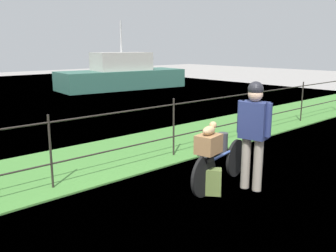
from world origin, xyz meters
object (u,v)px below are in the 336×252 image
at_px(moored_boat_near, 122,75).
at_px(cyclist_person, 254,126).
at_px(mooring_bollard, 223,143).
at_px(terrier_dog, 210,129).
at_px(backpack_on_paving, 212,182).
at_px(bicycle_main, 220,165).
at_px(wooden_crate, 209,144).

bearing_deg(moored_boat_near, cyclist_person, -116.99).
relative_size(mooring_bollard, moored_boat_near, 0.06).
relative_size(terrier_dog, backpack_on_paving, 0.81).
relative_size(bicycle_main, terrier_dog, 5.21).
distance_m(wooden_crate, moored_boat_near, 14.39).
height_order(backpack_on_paving, mooring_bollard, mooring_bollard).
distance_m(terrier_dog, mooring_bollard, 2.35).
xyz_separation_m(terrier_dog, mooring_bollard, (1.84, 1.23, -0.78)).
height_order(bicycle_main, wooden_crate, wooden_crate).
height_order(cyclist_person, mooring_bollard, cyclist_person).
height_order(terrier_dog, mooring_bollard, terrier_dog).
height_order(wooden_crate, cyclist_person, cyclist_person).
distance_m(bicycle_main, mooring_bollard, 1.88).
distance_m(cyclist_person, mooring_bollard, 2.13).
bearing_deg(wooden_crate, terrier_dog, 11.79).
bearing_deg(terrier_dog, moored_boat_near, 60.21).
xyz_separation_m(terrier_dog, cyclist_person, (0.62, -0.33, 0.00)).
bearing_deg(mooring_bollard, bicycle_main, -141.90).
relative_size(terrier_dog, mooring_bollard, 0.76).
xyz_separation_m(bicycle_main, cyclist_person, (0.26, -0.41, 0.66)).
xyz_separation_m(wooden_crate, cyclist_person, (0.65, -0.32, 0.22)).
bearing_deg(mooring_bollard, wooden_crate, -146.41).
bearing_deg(backpack_on_paving, cyclist_person, -154.35).
bearing_deg(backpack_on_paving, wooden_crate, -8.21).
xyz_separation_m(mooring_bollard, moored_boat_near, (5.30, 11.24, 0.48)).
relative_size(bicycle_main, cyclist_person, 1.00).
distance_m(wooden_crate, mooring_bollard, 2.30).
bearing_deg(backpack_on_paving, moored_boat_near, -70.11).
height_order(bicycle_main, cyclist_person, cyclist_person).
xyz_separation_m(backpack_on_paving, moored_boat_near, (7.13, 12.53, 0.50)).
distance_m(terrier_dog, moored_boat_near, 14.37).
bearing_deg(terrier_dog, bicycle_main, 11.79).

